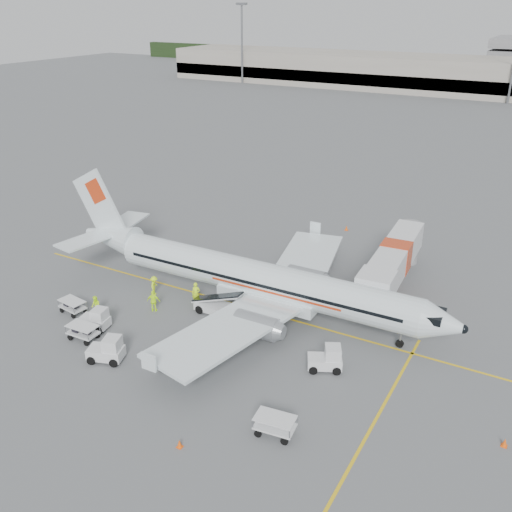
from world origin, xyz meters
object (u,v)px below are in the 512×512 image
Objects in this scene: tug_mid at (105,349)px; belt_loader at (219,298)px; tug_fore at (325,358)px; jet_bridge at (394,266)px; tug_aft at (94,318)px; aircraft at (261,257)px.

belt_loader is at bearing 50.47° from tug_mid.
jet_bridge is at bearing 61.79° from tug_fore.
tug_mid is (-3.46, -9.36, -0.51)m from belt_loader.
jet_bridge is at bearing 36.02° from tug_mid.
tug_fore is (-0.46, -13.98, -1.25)m from jet_bridge.
tug_mid is 4.72m from tug_aft.
jet_bridge is at bearing 47.01° from belt_loader.
tug_fore is (7.79, -5.07, -3.80)m from aircraft.
tug_aft is (-17.56, -3.72, -0.04)m from tug_fore.
tug_aft is (-3.78, 2.83, -0.08)m from tug_mid.
jet_bridge is 7.05× the size of tug_fore.
jet_bridge is 6.73× the size of tug_mid.
aircraft is 6.38× the size of belt_loader.
jet_bridge is at bearing 46.69° from aircraft.
belt_loader reaches higher than tug_fore.
belt_loader is (-10.78, -11.17, -0.70)m from jet_bridge.
belt_loader reaches higher than tug_mid.
jet_bridge is at bearing 33.76° from tug_aft.
tug_fore reaches higher than tug_aft.
jet_bridge is 3.06× the size of belt_loader.
aircraft is 14.70× the size of tug_fore.
tug_fore is 0.95× the size of tug_mid.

